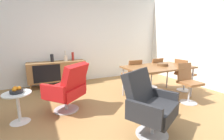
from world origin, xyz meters
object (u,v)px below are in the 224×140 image
(vase_sculptural_dark, at_px, (73,56))
(dining_chair_front_right, at_px, (188,81))
(dining_chair_back_left, at_px, (132,74))
(fruit_bowl, at_px, (16,91))
(side_table_round, at_px, (18,104))
(wooden_bowl_on_table, at_px, (162,65))
(vase_ceramic_small, at_px, (52,58))
(dining_chair_far_end, at_px, (184,74))
(sideboard, at_px, (57,71))
(vase_cobalt, at_px, (66,58))
(lounge_chair_red, at_px, (68,88))
(armchair_black_shell, at_px, (149,104))
(dining_chair_back_right, at_px, (153,71))
(dining_table, at_px, (158,68))

(vase_sculptural_dark, height_order, dining_chair_front_right, vase_sculptural_dark)
(dining_chair_back_left, bearing_deg, fruit_bowl, -169.73)
(side_table_round, bearing_deg, wooden_bowl_on_table, -1.67)
(vase_ceramic_small, distance_m, side_table_round, 2.08)
(dining_chair_far_end, distance_m, side_table_round, 3.81)
(wooden_bowl_on_table, bearing_deg, sideboard, 137.91)
(vase_cobalt, relative_size, dining_chair_front_right, 0.35)
(vase_ceramic_small, height_order, wooden_bowl_on_table, vase_ceramic_small)
(lounge_chair_red, relative_size, fruit_bowl, 4.73)
(dining_chair_back_left, distance_m, armchair_black_shell, 1.85)
(vase_sculptural_dark, xyz_separation_m, dining_chair_far_end, (2.46, -1.97, -0.38))
(vase_cobalt, height_order, armchair_black_shell, vase_cobalt)
(vase_ceramic_small, bearing_deg, dining_chair_back_right, -29.25)
(sideboard, distance_m, wooden_bowl_on_table, 2.94)
(fruit_bowl, bearing_deg, vase_sculptural_dark, 54.26)
(wooden_bowl_on_table, height_order, side_table_round, wooden_bowl_on_table)
(sideboard, height_order, vase_ceramic_small, vase_ceramic_small)
(dining_chair_far_end, bearing_deg, vase_sculptural_dark, 141.32)
(dining_table, distance_m, fruit_bowl, 2.92)
(dining_chair_far_end, distance_m, fruit_bowl, 3.80)
(vase_cobalt, xyz_separation_m, lounge_chair_red, (-0.30, -1.80, -0.35))
(dining_chair_back_right, xyz_separation_m, fruit_bowl, (-3.27, -0.46, 0.09))
(dining_table, relative_size, dining_chair_front_right, 1.87)
(armchair_black_shell, xyz_separation_m, fruit_bowl, (-1.75, 1.20, 0.09))
(wooden_bowl_on_table, height_order, fruit_bowl, wooden_bowl_on_table)
(vase_cobalt, relative_size, dining_chair_back_right, 0.35)
(sideboard, relative_size, dining_table, 1.00)
(sideboard, relative_size, vase_cobalt, 5.31)
(dining_table, height_order, armchair_black_shell, armchair_black_shell)
(vase_sculptural_dark, xyz_separation_m, armchair_black_shell, (0.40, -3.07, -0.38))
(sideboard, bearing_deg, dining_chair_back_right, -30.45)
(dining_chair_front_right, height_order, lounge_chair_red, lounge_chair_red)
(wooden_bowl_on_table, bearing_deg, vase_cobalt, 134.32)
(vase_cobalt, bearing_deg, armchair_black_shell, -78.58)
(dining_chair_front_right, height_order, side_table_round, dining_chair_front_right)
(wooden_bowl_on_table, xyz_separation_m, lounge_chair_red, (-2.21, 0.16, -0.30))
(vase_sculptural_dark, distance_m, side_table_round, 2.36)
(lounge_chair_red, height_order, armchair_black_shell, same)
(sideboard, distance_m, armchair_black_shell, 3.19)
(armchair_black_shell, bearing_deg, dining_chair_back_right, 47.63)
(vase_ceramic_small, relative_size, lounge_chair_red, 0.23)
(vase_sculptural_dark, relative_size, dining_chair_back_left, 0.29)
(dining_chair_back_right, height_order, lounge_chair_red, lounge_chair_red)
(sideboard, distance_m, dining_table, 2.84)
(dining_chair_far_end, bearing_deg, dining_chair_back_right, 133.72)
(dining_chair_back_left, bearing_deg, wooden_bowl_on_table, -48.82)
(sideboard, bearing_deg, armchair_black_shell, -74.09)
(dining_chair_far_end, height_order, dining_chair_front_right, same)
(vase_cobalt, bearing_deg, sideboard, -179.58)
(dining_chair_back_left, distance_m, side_table_round, 2.61)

